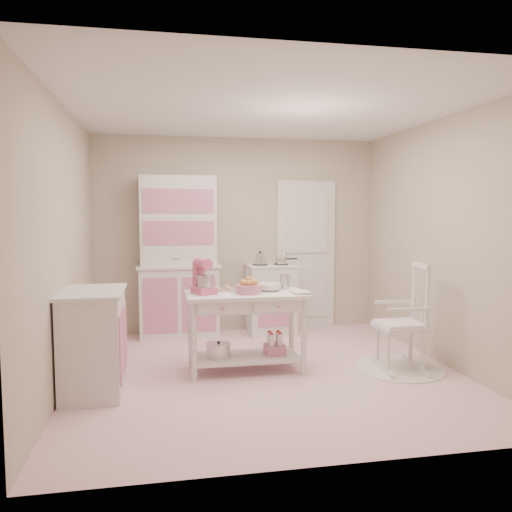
{
  "coord_description": "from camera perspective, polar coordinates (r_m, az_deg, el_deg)",
  "views": [
    {
      "loc": [
        -1.01,
        -4.8,
        1.61
      ],
      "look_at": [
        0.0,
        0.59,
        1.13
      ],
      "focal_mm": 35.0,
      "sensor_mm": 36.0,
      "label": 1
    }
  ],
  "objects": [
    {
      "name": "hutch",
      "position": [
        6.49,
        -8.82,
        -0.06
      ],
      "size": [
        1.06,
        0.5,
        2.08
      ],
      "primitive_type": "cube",
      "color": "silver",
      "rests_on": "ground"
    },
    {
      "name": "metal_pitcher",
      "position": [
        5.25,
        3.29,
        -2.89
      ],
      "size": [
        0.1,
        0.1,
        0.17
      ],
      "primitive_type": "cylinder",
      "color": "silver",
      "rests_on": "work_table"
    },
    {
      "name": "mixing_bowl",
      "position": [
        5.14,
        1.55,
        -3.58
      ],
      "size": [
        0.24,
        0.24,
        0.08
      ],
      "primitive_type": "imported",
      "color": "white",
      "rests_on": "work_table"
    },
    {
      "name": "stand_mixer",
      "position": [
        4.97,
        -6.0,
        -2.38
      ],
      "size": [
        0.29,
        0.34,
        0.34
      ],
      "primitive_type": "cube",
      "rotation": [
        0.0,
        0.0,
        0.4
      ],
      "color": "#CF577B",
      "rests_on": "work_table"
    },
    {
      "name": "work_table",
      "position": [
        5.1,
        -1.16,
        -8.67
      ],
      "size": [
        1.2,
        0.6,
        0.8
      ],
      "primitive_type": "cube",
      "color": "silver",
      "rests_on": "ground"
    },
    {
      "name": "base_cabinet",
      "position": [
        4.73,
        -18.09,
        -9.26
      ],
      "size": [
        0.54,
        0.84,
        0.92
      ],
      "primitive_type": "cube",
      "color": "silver",
      "rests_on": "ground"
    },
    {
      "name": "door",
      "position": [
        6.98,
        5.7,
        0.16
      ],
      "size": [
        0.82,
        0.05,
        2.04
      ],
      "primitive_type": "cube",
      "color": "silver",
      "rests_on": "ground"
    },
    {
      "name": "stove",
      "position": [
        6.66,
        1.67,
        -4.91
      ],
      "size": [
        0.62,
        0.57,
        0.92
      ],
      "primitive_type": "cube",
      "color": "silver",
      "rests_on": "ground"
    },
    {
      "name": "bread_basket",
      "position": [
        4.97,
        -0.84,
        -3.8
      ],
      "size": [
        0.25,
        0.25,
        0.09
      ],
      "primitive_type": "cylinder",
      "color": "#CC7598",
      "rests_on": "work_table"
    },
    {
      "name": "room_shell",
      "position": [
        4.91,
        1.24,
        5.49
      ],
      "size": [
        3.84,
        3.84,
        2.62
      ],
      "color": "pink",
      "rests_on": "ground"
    },
    {
      "name": "lace_rug",
      "position": [
        5.46,
        16.04,
        -12.24
      ],
      "size": [
        0.92,
        0.92,
        0.01
      ],
      "primitive_type": "cylinder",
      "color": "white",
      "rests_on": "ground"
    },
    {
      "name": "cookie_tray",
      "position": [
        5.18,
        -3.14,
        -3.87
      ],
      "size": [
        0.34,
        0.24,
        0.02
      ],
      "primitive_type": "cube",
      "color": "silver",
      "rests_on": "work_table"
    },
    {
      "name": "rocking_chair",
      "position": [
        5.33,
        16.18,
        -6.63
      ],
      "size": [
        0.56,
        0.77,
        1.1
      ],
      "primitive_type": "cube",
      "rotation": [
        0.0,
        0.0,
        -0.12
      ],
      "color": "silver",
      "rests_on": "ground"
    },
    {
      "name": "recipe_book",
      "position": [
        5.0,
        4.17,
        -4.16
      ],
      "size": [
        0.17,
        0.23,
        0.02
      ],
      "primitive_type": "imported",
      "rotation": [
        0.0,
        0.0,
        -0.01
      ],
      "color": "white",
      "rests_on": "work_table"
    }
  ]
}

